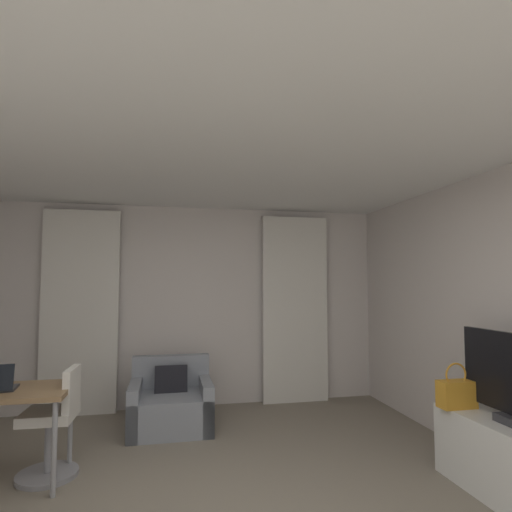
{
  "coord_description": "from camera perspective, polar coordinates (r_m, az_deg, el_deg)",
  "views": [
    {
      "loc": [
        -0.29,
        -2.52,
        1.59
      ],
      "look_at": [
        0.52,
        1.39,
        1.86
      ],
      "focal_mm": 28.94,
      "sensor_mm": 36.0,
      "label": 1
    }
  ],
  "objects": [
    {
      "name": "wall_window",
      "position": [
        5.56,
        -8.74,
        -6.74
      ],
      "size": [
        5.12,
        0.06,
        2.6
      ],
      "color": "silver",
      "rests_on": "ground"
    },
    {
      "name": "ceiling",
      "position": [
        2.74,
        -5.02,
        18.49
      ],
      "size": [
        5.12,
        6.12,
        0.06
      ],
      "primitive_type": "cube",
      "color": "white",
      "rests_on": "wall_left"
    },
    {
      "name": "curtain_left_panel",
      "position": [
        5.54,
        -23.14,
        -7.01
      ],
      "size": [
        0.9,
        0.06,
        2.5
      ],
      "color": "silver",
      "rests_on": "ground"
    },
    {
      "name": "curtain_right_panel",
      "position": [
        5.68,
        5.43,
        -7.21
      ],
      "size": [
        0.9,
        0.06,
        2.5
      ],
      "color": "silver",
      "rests_on": "ground"
    },
    {
      "name": "armchair",
      "position": [
        4.92,
        -11.69,
        -19.46
      ],
      "size": [
        0.88,
        0.78,
        0.74
      ],
      "color": "gray",
      "rests_on": "ground"
    },
    {
      "name": "desk_chair",
      "position": [
        4.07,
        -26.14,
        -20.56
      ],
      "size": [
        0.48,
        0.48,
        0.88
      ],
      "color": "gray",
      "rests_on": "ground"
    },
    {
      "name": "handbag_primary",
      "position": [
        3.97,
        25.97,
        -16.65
      ],
      "size": [
        0.3,
        0.14,
        0.37
      ],
      "color": "orange",
      "rests_on": "tv_console"
    }
  ]
}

